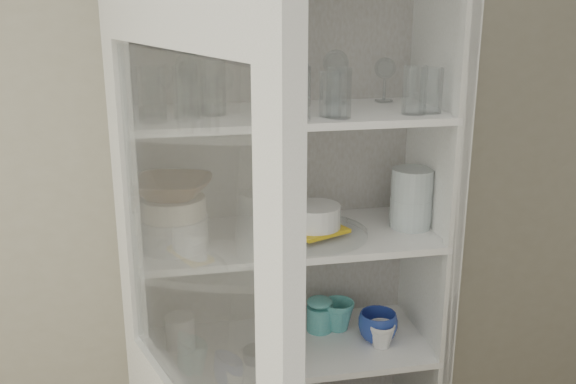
{
  "coord_description": "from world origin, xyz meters",
  "views": [
    {
      "loc": [
        -0.19,
        -0.64,
        1.99
      ],
      "look_at": [
        0.2,
        1.27,
        1.4
      ],
      "focal_mm": 40.0,
      "sensor_mm": 36.0,
      "label": 1
    }
  ],
  "objects_px": {
    "cream_bowl": "(173,207)",
    "measuring_cups": "(256,355)",
    "plate_stack_front": "(174,232)",
    "mug_white": "(381,335)",
    "glass_platter": "(314,233)",
    "grey_bowl_stack": "(411,198)",
    "goblet_2": "(335,74)",
    "terracotta_bowl": "(172,188)",
    "teal_jar": "(319,316)",
    "white_canister": "(180,332)",
    "pantry_cabinet": "(284,313)",
    "goblet_1": "(298,79)",
    "yellow_trivet": "(314,229)",
    "goblet_3": "(385,78)",
    "mug_teal": "(338,315)",
    "mug_blue": "(378,327)",
    "white_ramekin": "(314,216)",
    "plate_stack_back": "(163,215)",
    "goblet_0": "(189,78)"
  },
  "relations": [
    {
      "from": "mug_blue",
      "to": "teal_jar",
      "type": "relative_size",
      "value": 1.22
    },
    {
      "from": "terracotta_bowl",
      "to": "measuring_cups",
      "type": "relative_size",
      "value": 2.64
    },
    {
      "from": "goblet_1",
      "to": "goblet_2",
      "type": "relative_size",
      "value": 0.88
    },
    {
      "from": "yellow_trivet",
      "to": "mug_white",
      "type": "relative_size",
      "value": 1.84
    },
    {
      "from": "pantry_cabinet",
      "to": "cream_bowl",
      "type": "height_order",
      "value": "pantry_cabinet"
    },
    {
      "from": "plate_stack_front",
      "to": "mug_white",
      "type": "height_order",
      "value": "plate_stack_front"
    },
    {
      "from": "pantry_cabinet",
      "to": "white_canister",
      "type": "height_order",
      "value": "pantry_cabinet"
    },
    {
      "from": "goblet_3",
      "to": "mug_teal",
      "type": "relative_size",
      "value": 1.38
    },
    {
      "from": "plate_stack_front",
      "to": "mug_white",
      "type": "distance_m",
      "value": 0.78
    },
    {
      "from": "goblet_1",
      "to": "yellow_trivet",
      "type": "distance_m",
      "value": 0.48
    },
    {
      "from": "glass_platter",
      "to": "grey_bowl_stack",
      "type": "bearing_deg",
      "value": 3.45
    },
    {
      "from": "mug_teal",
      "to": "plate_stack_back",
      "type": "bearing_deg",
      "value": -177.34
    },
    {
      "from": "goblet_0",
      "to": "pantry_cabinet",
      "type": "bearing_deg",
      "value": -9.0
    },
    {
      "from": "terracotta_bowl",
      "to": "white_ramekin",
      "type": "relative_size",
      "value": 1.43
    },
    {
      "from": "goblet_1",
      "to": "plate_stack_front",
      "type": "distance_m",
      "value": 0.62
    },
    {
      "from": "goblet_3",
      "to": "cream_bowl",
      "type": "bearing_deg",
      "value": -167.17
    },
    {
      "from": "goblet_0",
      "to": "mug_blue",
      "type": "xyz_separation_m",
      "value": [
        0.59,
        -0.16,
        -0.84
      ]
    },
    {
      "from": "terracotta_bowl",
      "to": "yellow_trivet",
      "type": "relative_size",
      "value": 1.43
    },
    {
      "from": "white_canister",
      "to": "mug_white",
      "type": "bearing_deg",
      "value": -10.53
    },
    {
      "from": "yellow_trivet",
      "to": "grey_bowl_stack",
      "type": "height_order",
      "value": "grey_bowl_stack"
    },
    {
      "from": "white_ramekin",
      "to": "mug_blue",
      "type": "relative_size",
      "value": 1.25
    },
    {
      "from": "terracotta_bowl",
      "to": "goblet_2",
      "type": "bearing_deg",
      "value": 16.01
    },
    {
      "from": "goblet_3",
      "to": "plate_stack_back",
      "type": "distance_m",
      "value": 0.86
    },
    {
      "from": "cream_bowl",
      "to": "white_canister",
      "type": "relative_size",
      "value": 1.69
    },
    {
      "from": "glass_platter",
      "to": "teal_jar",
      "type": "bearing_deg",
      "value": 65.33
    },
    {
      "from": "cream_bowl",
      "to": "pantry_cabinet",
      "type": "bearing_deg",
      "value": 17.14
    },
    {
      "from": "goblet_2",
      "to": "terracotta_bowl",
      "type": "distance_m",
      "value": 0.64
    },
    {
      "from": "pantry_cabinet",
      "to": "white_canister",
      "type": "xyz_separation_m",
      "value": [
        -0.36,
        -0.03,
        -0.02
      ]
    },
    {
      "from": "mug_blue",
      "to": "mug_white",
      "type": "height_order",
      "value": "mug_blue"
    },
    {
      "from": "mug_teal",
      "to": "measuring_cups",
      "type": "distance_m",
      "value": 0.35
    },
    {
      "from": "measuring_cups",
      "to": "plate_stack_back",
      "type": "bearing_deg",
      "value": 146.09
    },
    {
      "from": "cream_bowl",
      "to": "yellow_trivet",
      "type": "xyz_separation_m",
      "value": [
        0.44,
        0.01,
        -0.1
      ]
    },
    {
      "from": "pantry_cabinet",
      "to": "goblet_1",
      "type": "relative_size",
      "value": 12.56
    },
    {
      "from": "plate_stack_front",
      "to": "mug_teal",
      "type": "relative_size",
      "value": 1.83
    },
    {
      "from": "teal_jar",
      "to": "white_canister",
      "type": "xyz_separation_m",
      "value": [
        -0.49,
        -0.03,
        0.0
      ]
    },
    {
      "from": "plate_stack_back",
      "to": "terracotta_bowl",
      "type": "height_order",
      "value": "terracotta_bowl"
    },
    {
      "from": "glass_platter",
      "to": "yellow_trivet",
      "type": "distance_m",
      "value": 0.02
    },
    {
      "from": "goblet_1",
      "to": "cream_bowl",
      "type": "bearing_deg",
      "value": -160.42
    },
    {
      "from": "teal_jar",
      "to": "white_ramekin",
      "type": "bearing_deg",
      "value": -114.67
    },
    {
      "from": "cream_bowl",
      "to": "mug_blue",
      "type": "xyz_separation_m",
      "value": [
        0.67,
        0.0,
        -0.48
      ]
    },
    {
      "from": "goblet_1",
      "to": "goblet_3",
      "type": "bearing_deg",
      "value": 2.79
    },
    {
      "from": "white_ramekin",
      "to": "goblet_3",
      "type": "bearing_deg",
      "value": 30.01
    },
    {
      "from": "grey_bowl_stack",
      "to": "cream_bowl",
      "type": "bearing_deg",
      "value": -178.11
    },
    {
      "from": "pantry_cabinet",
      "to": "mug_teal",
      "type": "height_order",
      "value": "pantry_cabinet"
    },
    {
      "from": "goblet_0",
      "to": "goblet_1",
      "type": "relative_size",
      "value": 1.14
    },
    {
      "from": "yellow_trivet",
      "to": "measuring_cups",
      "type": "relative_size",
      "value": 1.85
    },
    {
      "from": "cream_bowl",
      "to": "measuring_cups",
      "type": "bearing_deg",
      "value": -8.84
    },
    {
      "from": "white_ramekin",
      "to": "goblet_1",
      "type": "bearing_deg",
      "value": 100.13
    },
    {
      "from": "goblet_2",
      "to": "glass_platter",
      "type": "xyz_separation_m",
      "value": [
        -0.1,
        -0.15,
        -0.49
      ]
    },
    {
      "from": "goblet_3",
      "to": "teal_jar",
      "type": "relative_size",
      "value": 1.44
    }
  ]
}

